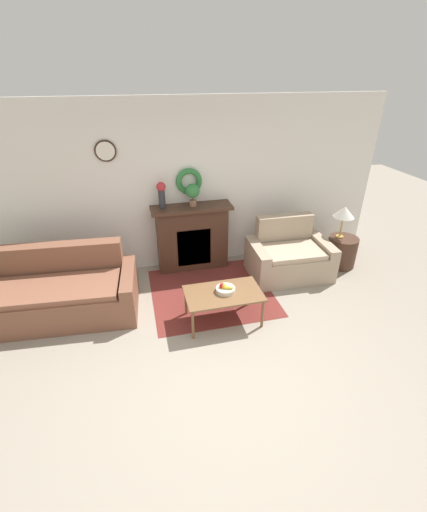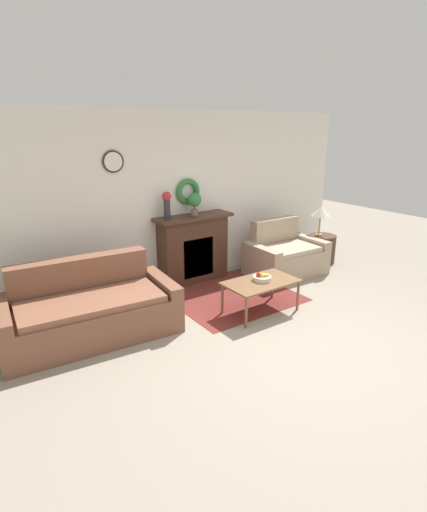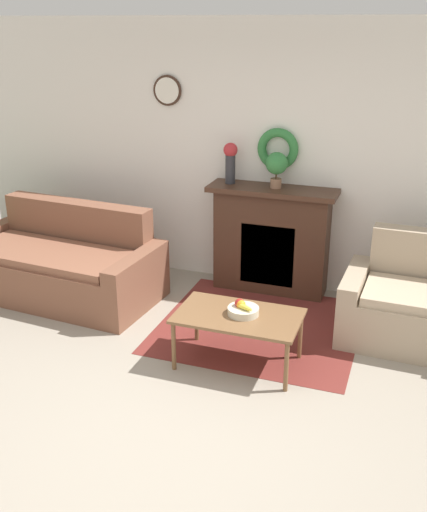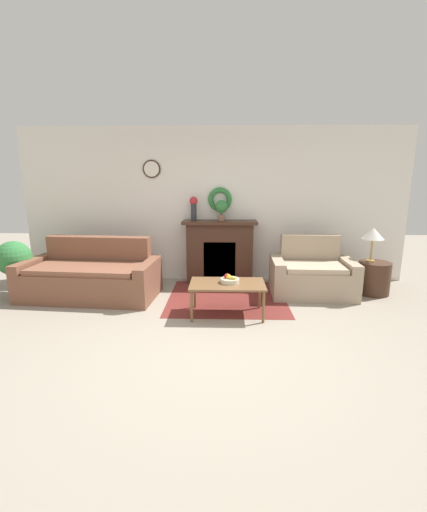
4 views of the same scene
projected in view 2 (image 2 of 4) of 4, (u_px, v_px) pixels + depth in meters
ground_plane at (302, 348)px, 4.63m from camera, size 16.00×16.00×0.00m
floor_rug at (230, 295)px, 6.07m from camera, size 1.80×1.69×0.01m
wall_back at (180, 199)px, 6.36m from camera, size 6.80×0.15×2.70m
fireplace at (193, 248)px, 6.50m from camera, size 1.29×0.41×1.11m
couch_left at (90, 311)px, 4.85m from camera, size 2.11×1.14×0.90m
loveseat_right at (285, 256)px, 6.91m from camera, size 1.31×0.91×0.92m
coffee_table at (261, 284)px, 5.42m from camera, size 1.00×0.59×0.45m
fruit_bowl at (262, 277)px, 5.42m from camera, size 0.25×0.25×0.12m
side_table_by_loveseat at (322, 249)px, 7.50m from camera, size 0.49×0.49×0.52m
table_lamp at (321, 212)px, 7.28m from camera, size 0.34×0.34×0.54m
vase_on_mantel_left at (167, 203)px, 6.01m from camera, size 0.14×0.14×0.41m
potted_plant_on_mantel at (195, 201)px, 6.26m from camera, size 0.22×0.22×0.36m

